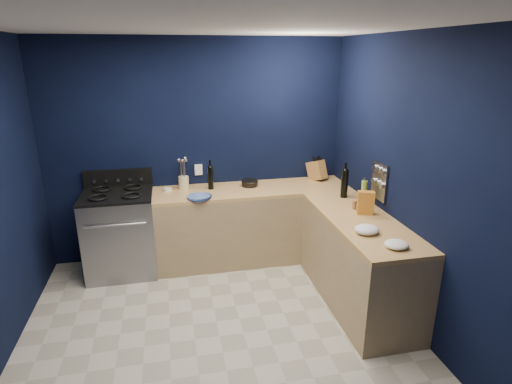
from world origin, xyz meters
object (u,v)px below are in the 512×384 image
object	(u,v)px
knife_block	(317,170)
utensil_crock	(184,182)
plate_stack	(199,197)
gas_range	(121,234)
crouton_bag	(366,203)

from	to	relation	value
knife_block	utensil_crock	bearing A→B (deg)	152.61
plate_stack	utensil_crock	distance (m)	0.42
gas_range	knife_block	bearing A→B (deg)	4.89
gas_range	knife_block	size ratio (longest dim) A/B	3.93
gas_range	plate_stack	bearing A→B (deg)	-13.53
gas_range	knife_block	world-z (taller)	knife_block
plate_stack	gas_range	bearing A→B (deg)	166.47
gas_range	crouton_bag	distance (m)	2.72
plate_stack	crouton_bag	bearing A→B (deg)	-27.37
utensil_crock	crouton_bag	distance (m)	2.09
plate_stack	crouton_bag	size ratio (longest dim) A/B	1.09
gas_range	plate_stack	size ratio (longest dim) A/B	3.60
knife_block	crouton_bag	size ratio (longest dim) A/B	1.00
gas_range	utensil_crock	size ratio (longest dim) A/B	6.27
utensil_crock	crouton_bag	bearing A→B (deg)	-35.14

